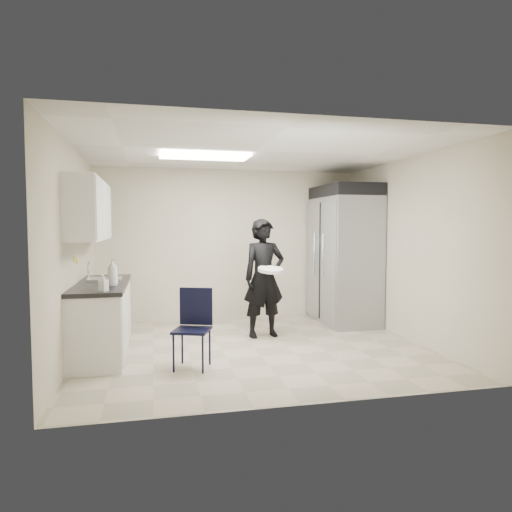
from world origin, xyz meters
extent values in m
plane|color=tan|center=(0.00, 0.00, 0.00)|extent=(4.50, 4.50, 0.00)
plane|color=silver|center=(0.00, 0.00, 2.60)|extent=(4.50, 4.50, 0.00)
plane|color=beige|center=(0.00, 2.00, 1.30)|extent=(4.50, 0.00, 4.50)
plane|color=beige|center=(-2.25, 0.00, 1.30)|extent=(0.00, 4.00, 4.00)
plane|color=beige|center=(2.25, 0.00, 1.30)|extent=(0.00, 4.00, 4.00)
cube|color=white|center=(-0.60, 0.40, 2.57)|extent=(1.20, 0.60, 0.02)
cube|color=silver|center=(-1.95, 0.20, 0.43)|extent=(0.60, 1.90, 0.86)
cube|color=black|center=(-1.95, 0.20, 0.89)|extent=(0.64, 1.95, 0.05)
cube|color=gray|center=(-1.93, 0.45, 0.87)|extent=(0.42, 0.40, 0.14)
cylinder|color=silver|center=(-2.13, 0.45, 1.02)|extent=(0.02, 0.02, 0.24)
cube|color=silver|center=(-2.08, 0.20, 1.83)|extent=(0.35, 1.80, 0.75)
cube|color=black|center=(-2.14, 1.35, 1.62)|extent=(0.22, 0.30, 0.35)
cube|color=yellow|center=(-2.24, 0.10, 1.22)|extent=(0.00, 0.12, 0.07)
cube|color=yellow|center=(-2.24, 0.30, 1.18)|extent=(0.00, 0.12, 0.07)
cube|color=gray|center=(1.83, 1.27, 1.05)|extent=(0.80, 1.35, 2.10)
cube|color=black|center=(1.83, 1.27, 2.20)|extent=(0.80, 1.35, 0.20)
cube|color=black|center=(-0.88, -0.69, 0.44)|extent=(0.50, 0.50, 0.88)
imported|color=black|center=(0.28, 0.61, 0.87)|extent=(0.69, 0.51, 1.73)
cylinder|color=silver|center=(0.32, 0.36, 1.01)|extent=(0.41, 0.41, 0.04)
imported|color=white|center=(-1.78, -0.17, 1.08)|extent=(0.18, 0.18, 0.33)
imported|color=silver|center=(-1.84, -0.61, 1.00)|extent=(0.12, 0.12, 0.19)
camera|label=1|loc=(-1.30, -5.85, 1.62)|focal=32.00mm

